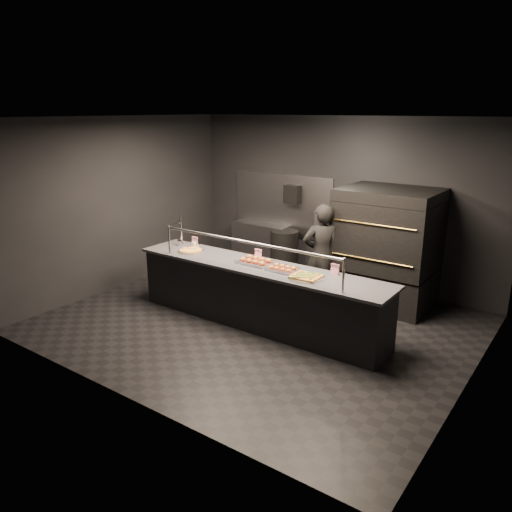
# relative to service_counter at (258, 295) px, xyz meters

# --- Properties ---
(room) EXTENTS (6.04, 6.00, 3.00)m
(room) POSITION_rel_service_counter_xyz_m (-0.02, 0.05, 1.03)
(room) COLOR black
(room) RESTS_ON ground
(service_counter) EXTENTS (4.10, 0.78, 1.37)m
(service_counter) POSITION_rel_service_counter_xyz_m (0.00, 0.00, 0.00)
(service_counter) COLOR black
(service_counter) RESTS_ON ground
(pizza_oven) EXTENTS (1.50, 1.23, 1.91)m
(pizza_oven) POSITION_rel_service_counter_xyz_m (1.20, 1.90, 0.50)
(pizza_oven) COLOR black
(pizza_oven) RESTS_ON ground
(prep_shelf) EXTENTS (1.20, 0.35, 0.90)m
(prep_shelf) POSITION_rel_service_counter_xyz_m (-1.60, 2.32, -0.01)
(prep_shelf) COLOR #99999E
(prep_shelf) RESTS_ON ground
(towel_dispenser) EXTENTS (0.30, 0.20, 0.35)m
(towel_dispenser) POSITION_rel_service_counter_xyz_m (-0.90, 2.39, 1.09)
(towel_dispenser) COLOR black
(towel_dispenser) RESTS_ON room
(fire_extinguisher) EXTENTS (0.14, 0.14, 0.51)m
(fire_extinguisher) POSITION_rel_service_counter_xyz_m (-0.35, 2.40, 0.60)
(fire_extinguisher) COLOR #B2B2B7
(fire_extinguisher) RESTS_ON room
(beer_tap) EXTENTS (0.14, 0.20, 0.55)m
(beer_tap) POSITION_rel_service_counter_xyz_m (-1.69, 0.16, 0.61)
(beer_tap) COLOR silver
(beer_tap) RESTS_ON service_counter
(round_pizza) EXTENTS (0.41, 0.41, 0.03)m
(round_pizza) POSITION_rel_service_counter_xyz_m (-1.31, -0.03, 0.47)
(round_pizza) COLOR silver
(round_pizza) RESTS_ON service_counter
(slider_tray_a) EXTENTS (0.50, 0.37, 0.08)m
(slider_tray_a) POSITION_rel_service_counter_xyz_m (-0.10, 0.07, 0.49)
(slider_tray_a) COLOR silver
(slider_tray_a) RESTS_ON service_counter
(slider_tray_b) EXTENTS (0.44, 0.33, 0.07)m
(slider_tray_b) POSITION_rel_service_counter_xyz_m (0.41, 0.01, 0.48)
(slider_tray_b) COLOR silver
(slider_tray_b) RESTS_ON service_counter
(square_pizza) EXTENTS (0.48, 0.48, 0.05)m
(square_pizza) POSITION_rel_service_counter_xyz_m (0.86, -0.09, 0.47)
(square_pizza) COLOR silver
(square_pizza) RESTS_ON service_counter
(condiment_jar) EXTENTS (0.15, 0.06, 0.10)m
(condiment_jar) POSITION_rel_service_counter_xyz_m (-1.37, 0.16, 0.50)
(condiment_jar) COLOR silver
(condiment_jar) RESTS_ON service_counter
(tent_cards) EXTENTS (2.71, 0.04, 0.15)m
(tent_cards) POSITION_rel_service_counter_xyz_m (-0.20, 0.28, 0.53)
(tent_cards) COLOR white
(tent_cards) RESTS_ON service_counter
(trash_bin) EXTENTS (0.53, 0.53, 0.89)m
(trash_bin) POSITION_rel_service_counter_xyz_m (-0.90, 2.13, -0.02)
(trash_bin) COLOR black
(trash_bin) RESTS_ON ground
(worker) EXTENTS (0.73, 0.71, 1.69)m
(worker) POSITION_rel_service_counter_xyz_m (0.38, 1.21, 0.38)
(worker) COLOR black
(worker) RESTS_ON ground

